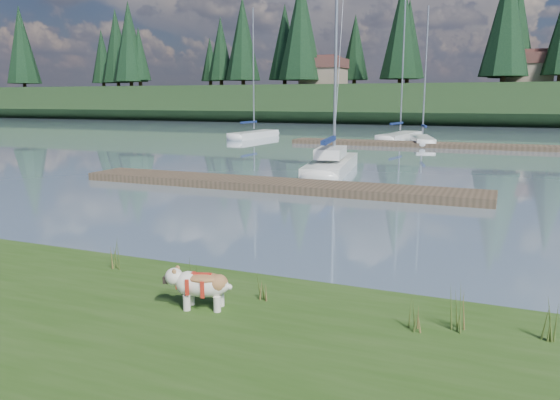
% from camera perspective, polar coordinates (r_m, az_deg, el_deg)
% --- Properties ---
extents(ground, '(200.00, 200.00, 0.00)m').
position_cam_1_polar(ground, '(40.23, 16.66, 5.30)').
color(ground, '#7F97AB').
rests_on(ground, ground).
extents(ridge, '(200.00, 20.00, 5.00)m').
position_cam_1_polar(ridge, '(82.97, 20.03, 9.34)').
color(ridge, '#1B3017').
rests_on(ridge, ground).
extents(bulldog, '(1.01, 0.57, 0.59)m').
position_cam_1_polar(bulldog, '(8.15, -8.22, -8.66)').
color(bulldog, silver).
rests_on(bulldog, bank).
extents(sailboat_main, '(2.90, 8.43, 11.97)m').
position_cam_1_polar(sailboat_main, '(26.24, 5.63, 4.03)').
color(sailboat_main, silver).
rests_on(sailboat_main, ground).
extents(dock_near, '(16.00, 2.00, 0.30)m').
position_cam_1_polar(dock_near, '(20.82, -0.81, 1.62)').
color(dock_near, '#4C3D2C').
rests_on(dock_near, ground).
extents(dock_far, '(26.00, 2.20, 0.30)m').
position_cam_1_polar(dock_far, '(40.05, 19.53, 5.34)').
color(dock_far, '#4C3D2C').
rests_on(dock_far, ground).
extents(sailboat_bg_0, '(1.92, 7.57, 10.93)m').
position_cam_1_polar(sailboat_bg_0, '(48.22, -2.35, 6.93)').
color(sailboat_bg_0, silver).
rests_on(sailboat_bg_0, ground).
extents(sailboat_bg_1, '(2.74, 8.43, 12.32)m').
position_cam_1_polar(sailboat_bg_1, '(47.08, 12.71, 6.59)').
color(sailboat_bg_1, silver).
rests_on(sailboat_bg_1, ground).
extents(sailboat_bg_2, '(2.87, 6.70, 10.05)m').
position_cam_1_polar(sailboat_bg_2, '(42.94, 14.55, 6.16)').
color(sailboat_bg_2, silver).
rests_on(sailboat_bg_2, ground).
extents(weed_0, '(0.17, 0.14, 0.65)m').
position_cam_1_polar(weed_0, '(8.80, -8.88, -7.89)').
color(weed_0, '#475B23').
rests_on(weed_0, bank).
extents(weed_1, '(0.17, 0.14, 0.44)m').
position_cam_1_polar(weed_1, '(8.46, -1.98, -9.19)').
color(weed_1, '#475B23').
rests_on(weed_1, bank).
extents(weed_2, '(0.17, 0.14, 0.73)m').
position_cam_1_polar(weed_2, '(7.75, 18.15, -10.64)').
color(weed_2, '#475B23').
rests_on(weed_2, bank).
extents(weed_3, '(0.17, 0.14, 0.61)m').
position_cam_1_polar(weed_3, '(10.32, -16.67, -5.55)').
color(weed_3, '#475B23').
rests_on(weed_3, bank).
extents(weed_4, '(0.17, 0.14, 0.52)m').
position_cam_1_polar(weed_4, '(7.61, 14.10, -11.53)').
color(weed_4, '#475B23').
rests_on(weed_4, bank).
extents(weed_5, '(0.17, 0.14, 0.60)m').
position_cam_1_polar(weed_5, '(7.84, 26.51, -11.46)').
color(weed_5, '#475B23').
rests_on(weed_5, bank).
extents(mud_lip, '(60.00, 0.50, 0.14)m').
position_cam_1_polar(mud_lip, '(9.84, -4.05, -9.18)').
color(mud_lip, '#33281C').
rests_on(mud_lip, ground).
extents(conifer_0, '(5.72, 5.72, 14.15)m').
position_cam_1_polar(conifer_0, '(97.45, -15.47, 15.66)').
color(conifer_0, '#382619').
rests_on(conifer_0, ridge).
extents(conifer_1, '(4.40, 4.40, 11.30)m').
position_cam_1_polar(conifer_1, '(92.49, -6.21, 15.42)').
color(conifer_1, '#382619').
rests_on(conifer_1, ridge).
extents(conifer_2, '(6.60, 6.60, 16.05)m').
position_cam_1_polar(conifer_2, '(83.77, 2.19, 17.54)').
color(conifer_2, '#382619').
rests_on(conifer_2, ridge).
extents(conifer_3, '(4.84, 4.84, 12.25)m').
position_cam_1_polar(conifer_3, '(83.50, 13.28, 16.05)').
color(conifer_3, '#382619').
rests_on(conifer_3, ridge).
extents(conifer_4, '(6.16, 6.16, 15.10)m').
position_cam_1_polar(conifer_4, '(76.49, 22.62, 17.09)').
color(conifer_4, '#382619').
rests_on(conifer_4, ridge).
extents(house_0, '(6.30, 5.30, 4.65)m').
position_cam_1_polar(house_0, '(84.14, 4.61, 13.22)').
color(house_0, gray).
rests_on(house_0, ridge).
extents(house_1, '(6.30, 5.30, 4.65)m').
position_cam_1_polar(house_1, '(80.98, 24.52, 12.43)').
color(house_1, gray).
rests_on(house_1, ridge).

